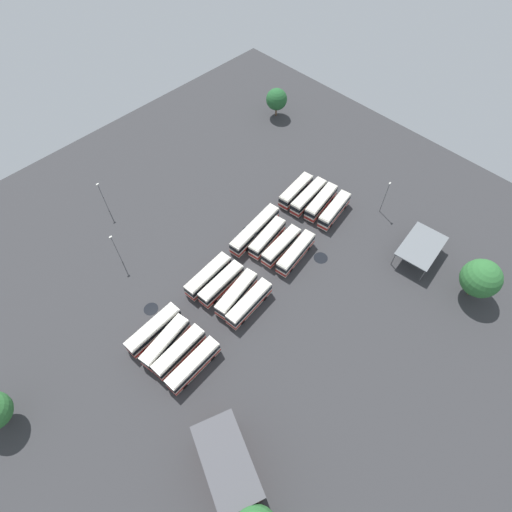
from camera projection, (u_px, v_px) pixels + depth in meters
The scene contains 27 objects.
ground_plane at pixel (253, 269), 82.30m from camera, with size 121.06×121.06×0.00m, color #333335.
bus_row0_slot0 at pixel (193, 365), 68.88m from camera, with size 10.72×3.12×3.50m.
bus_row0_slot1 at pixel (179, 352), 70.23m from camera, with size 10.56×3.24×3.50m.
bus_row0_slot2 at pixel (166, 342), 71.27m from camera, with size 10.53×4.26×3.50m.
bus_row0_slot3 at pixel (154, 330), 72.62m from camera, with size 11.03×3.06×3.50m.
bus_row1_slot0 at pixel (249, 303), 75.69m from camera, with size 10.73×3.42×3.50m.
bus_row1_slot1 at pixel (236, 294), 76.87m from camera, with size 10.61×4.21×3.50m.
bus_row1_slot2 at pixel (221, 284), 78.14m from camera, with size 10.42×3.26×3.50m.
bus_row1_slot3 at pixel (208, 276), 79.17m from camera, with size 10.82×3.37×3.50m.
bus_row2_slot0 at pixel (296, 253), 82.34m from camera, with size 10.98×4.05×3.50m.
bus_row2_slot1 at pixel (281, 246), 83.35m from camera, with size 10.37×3.41×3.50m.
bus_row2_slot2 at pixel (267, 238), 84.60m from camera, with size 10.39×4.07×3.50m.
bus_row2_slot3 at pixel (255, 230), 85.77m from camera, with size 14.15×4.23×3.50m.
bus_row3_slot0 at pixel (334, 210), 88.98m from camera, with size 10.43×4.09×3.50m.
bus_row3_slot1 at pixel (321, 202), 90.35m from camera, with size 10.56×4.14×3.50m.
bus_row3_slot2 at pixel (308, 197), 91.29m from camera, with size 11.05×3.70×3.50m.
bus_row3_slot3 at pixel (296, 191), 92.33m from camera, with size 10.36×3.72×3.50m.
depot_building at pixel (228, 465), 58.78m from camera, with size 10.57×13.95×6.70m.
maintenance_shelter at pixel (422, 246), 81.14m from camera, with size 11.23×8.02×3.80m.
lamp_post_mid_lot at pixel (116, 248), 79.57m from camera, with size 0.56×0.28×8.37m.
lamp_post_near_entrance at pixel (103, 197), 87.57m from camera, with size 0.56×0.28×8.35m.
lamp_post_far_corner at pixel (385, 196), 87.34m from camera, with size 0.56×0.28×8.76m.
tree_east_edge at pixel (481, 278), 74.36m from camera, with size 7.25×7.25×9.28m.
tree_northwest at pixel (277, 99), 107.32m from camera, with size 5.58×5.58×7.71m.
puddle_back_corner at pixel (246, 230), 88.18m from camera, with size 1.44×1.44×0.01m, color black.
puddle_front_lane at pixel (321, 258), 83.88m from camera, with size 2.91×2.91×0.01m, color black.
puddle_centre_drain at pixel (151, 309), 77.08m from camera, with size 2.76×2.76×0.01m, color black.
Camera 1 is at (-31.64, -32.41, 68.76)m, focal length 28.62 mm.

